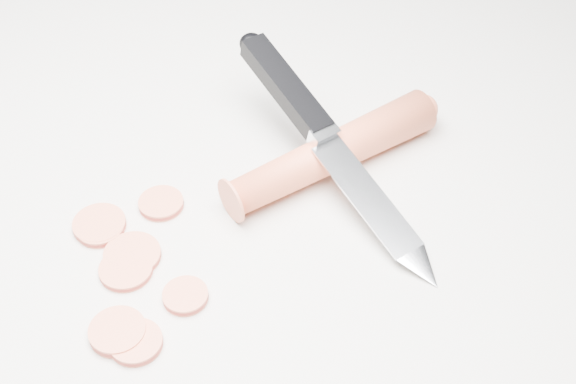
# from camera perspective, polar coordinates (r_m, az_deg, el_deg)

# --- Properties ---
(ground) EXTENTS (2.40, 2.40, 0.00)m
(ground) POSITION_cam_1_polar(r_m,az_deg,el_deg) (0.59, -6.78, -1.13)
(ground) COLOR silver
(ground) RESTS_ON ground
(carrot) EXTENTS (0.14, 0.16, 0.03)m
(carrot) POSITION_cam_1_polar(r_m,az_deg,el_deg) (0.61, 3.16, 2.82)
(carrot) COLOR #E55834
(carrot) RESTS_ON ground
(carrot_slice_0) EXTENTS (0.03, 0.03, 0.01)m
(carrot_slice_0) POSITION_cam_1_polar(r_m,az_deg,el_deg) (0.59, -13.21, -2.54)
(carrot_slice_0) COLOR #E86D4A
(carrot_slice_0) RESTS_ON ground
(carrot_slice_1) EXTENTS (0.03, 0.03, 0.01)m
(carrot_slice_1) POSITION_cam_1_polar(r_m,az_deg,el_deg) (0.52, -10.77, -10.46)
(carrot_slice_1) COLOR #E86D4A
(carrot_slice_1) RESTS_ON ground
(carrot_slice_2) EXTENTS (0.03, 0.03, 0.01)m
(carrot_slice_2) POSITION_cam_1_polar(r_m,az_deg,el_deg) (0.59, -9.02, -0.81)
(carrot_slice_2) COLOR #E86D4A
(carrot_slice_2) RESTS_ON ground
(carrot_slice_3) EXTENTS (0.04, 0.04, 0.01)m
(carrot_slice_3) POSITION_cam_1_polar(r_m,az_deg,el_deg) (0.56, -11.45, -5.43)
(carrot_slice_3) COLOR #E86D4A
(carrot_slice_3) RESTS_ON ground
(carrot_slice_4) EXTENTS (0.03, 0.03, 0.01)m
(carrot_slice_4) POSITION_cam_1_polar(r_m,az_deg,el_deg) (0.54, -7.31, -7.34)
(carrot_slice_4) COLOR #E86D4A
(carrot_slice_4) RESTS_ON ground
(carrot_slice_5) EXTENTS (0.04, 0.04, 0.01)m
(carrot_slice_5) POSITION_cam_1_polar(r_m,az_deg,el_deg) (0.59, -13.27, -2.26)
(carrot_slice_5) COLOR #E86D4A
(carrot_slice_5) RESTS_ON ground
(carrot_slice_6) EXTENTS (0.04, 0.04, 0.01)m
(carrot_slice_6) POSITION_cam_1_polar(r_m,az_deg,el_deg) (0.53, -12.03, -9.69)
(carrot_slice_6) COLOR #E86D4A
(carrot_slice_6) RESTS_ON ground
(carrot_slice_7) EXTENTS (0.04, 0.04, 0.01)m
(carrot_slice_7) POSITION_cam_1_polar(r_m,az_deg,el_deg) (0.56, -11.02, -4.42)
(carrot_slice_7) COLOR #E86D4A
(carrot_slice_7) RESTS_ON ground
(kitchen_knife) EXTENTS (0.21, 0.18, 0.07)m
(kitchen_knife) POSITION_cam_1_polar(r_m,az_deg,el_deg) (0.58, 3.37, 3.23)
(kitchen_knife) COLOR silver
(kitchen_knife) RESTS_ON ground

